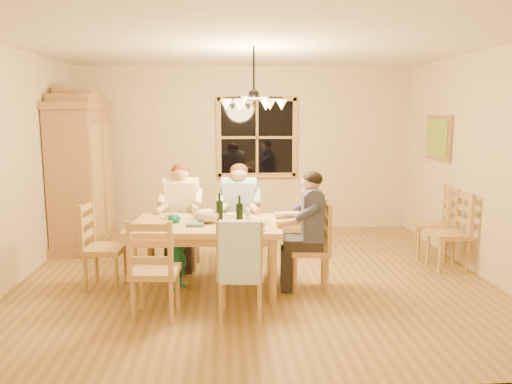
{
  "coord_description": "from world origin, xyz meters",
  "views": [
    {
      "loc": [
        -0.35,
        -5.77,
        1.98
      ],
      "look_at": [
        0.03,
        0.1,
        1.02
      ],
      "focal_mm": 35.0,
      "sensor_mm": 36.0,
      "label": 1
    }
  ],
  "objects": [
    {
      "name": "wine_bottle_b",
      "position": [
        -0.19,
        -0.52,
        0.93
      ],
      "size": [
        0.08,
        0.08,
        0.33
      ],
      "primitive_type": "cylinder",
      "color": "black",
      "rests_on": "dining_table"
    },
    {
      "name": "chair_end_right",
      "position": [
        0.6,
        -0.45,
        0.3
      ],
      "size": [
        0.45,
        0.47,
        0.99
      ],
      "rotation": [
        0.0,
        0.0,
        1.49
      ],
      "color": "tan",
      "rests_on": "floor"
    },
    {
      "name": "wine_glass_b",
      "position": [
        -0.08,
        -0.27,
        0.83
      ],
      "size": [
        0.06,
        0.06,
        0.14
      ],
      "primitive_type": "cylinder",
      "color": "silver",
      "rests_on": "dining_table"
    },
    {
      "name": "chair_far_right",
      "position": [
        -0.16,
        0.39,
        0.3
      ],
      "size": [
        0.47,
        0.45,
        0.99
      ],
      "rotation": [
        0.0,
        0.0,
        3.06
      ],
      "color": "tan",
      "rests_on": "floor"
    },
    {
      "name": "painting",
      "position": [
        2.71,
        1.2,
        1.6
      ],
      "size": [
        0.06,
        0.78,
        0.64
      ],
      "color": "olive",
      "rests_on": "wall_right"
    },
    {
      "name": "armoire",
      "position": [
        -2.42,
        1.6,
        1.06
      ],
      "size": [
        0.66,
        1.4,
        2.3
      ],
      "color": "olive",
      "rests_on": "floor"
    },
    {
      "name": "chair_near_left",
      "position": [
        -1.02,
        -1.1,
        0.3
      ],
      "size": [
        0.47,
        0.45,
        0.99
      ],
      "rotation": [
        0.0,
        0.0,
        -0.08
      ],
      "color": "tan",
      "rests_on": "floor"
    },
    {
      "name": "chair_spare_back",
      "position": [
        2.45,
        0.67,
        0.3
      ],
      "size": [
        0.53,
        0.54,
        0.99
      ],
      "rotation": [
        0.0,
        0.0,
        1.29
      ],
      "color": "tan",
      "rests_on": "floor"
    },
    {
      "name": "wine_bottle_a",
      "position": [
        -0.4,
        -0.35,
        0.93
      ],
      "size": [
        0.08,
        0.08,
        0.33
      ],
      "primitive_type": "cylinder",
      "color": "black",
      "rests_on": "dining_table"
    },
    {
      "name": "wall_back",
      "position": [
        0.0,
        2.5,
        1.35
      ],
      "size": [
        5.5,
        0.02,
        2.7
      ],
      "primitive_type": "cube",
      "color": "#C7B08D",
      "rests_on": "floor"
    },
    {
      "name": "ceiling",
      "position": [
        0.0,
        0.0,
        2.7
      ],
      "size": [
        5.5,
        5.0,
        0.02
      ],
      "primitive_type": "cube",
      "color": "white",
      "rests_on": "wall_back"
    },
    {
      "name": "chair_spare_front",
      "position": [
        2.45,
        0.14,
        0.3
      ],
      "size": [
        0.42,
        0.44,
        0.99
      ],
      "rotation": [
        0.0,
        0.0,
        1.57
      ],
      "color": "tan",
      "rests_on": "floor"
    },
    {
      "name": "adult_woman",
      "position": [
        -0.89,
        0.45,
        0.84
      ],
      "size": [
        0.42,
        0.45,
        0.87
      ],
      "rotation": [
        0.0,
        0.0,
        3.06
      ],
      "color": "beige",
      "rests_on": "floor"
    },
    {
      "name": "floor",
      "position": [
        0.0,
        0.0,
        0.0
      ],
      "size": [
        5.5,
        5.5,
        0.0
      ],
      "primitive_type": "plane",
      "color": "olive",
      "rests_on": "ground"
    },
    {
      "name": "dining_table",
      "position": [
        -0.55,
        -0.36,
        0.65
      ],
      "size": [
        1.73,
        1.14,
        0.76
      ],
      "rotation": [
        0.0,
        0.0,
        -0.08
      ],
      "color": "tan",
      "rests_on": "floor"
    },
    {
      "name": "wall_left",
      "position": [
        -2.75,
        0.0,
        1.35
      ],
      "size": [
        0.02,
        5.0,
        2.7
      ],
      "primitive_type": "cube",
      "color": "#C7B08D",
      "rests_on": "floor"
    },
    {
      "name": "wall_right",
      "position": [
        2.75,
        0.0,
        1.35
      ],
      "size": [
        0.02,
        5.0,
        2.7
      ],
      "primitive_type": "cube",
      "color": "#C7B08D",
      "rests_on": "floor"
    },
    {
      "name": "chair_near_right",
      "position": [
        -0.2,
        -1.17,
        0.3
      ],
      "size": [
        0.47,
        0.45,
        0.99
      ],
      "rotation": [
        0.0,
        0.0,
        -0.08
      ],
      "color": "tan",
      "rests_on": "floor"
    },
    {
      "name": "plate_woman",
      "position": [
        -0.95,
        -0.06,
        0.77
      ],
      "size": [
        0.26,
        0.26,
        0.02
      ],
      "primitive_type": "cylinder",
      "color": "white",
      "rests_on": "dining_table"
    },
    {
      "name": "chair_far_left",
      "position": [
        -0.89,
        0.45,
        0.3
      ],
      "size": [
        0.47,
        0.45,
        0.99
      ],
      "rotation": [
        0.0,
        0.0,
        3.06
      ],
      "color": "tan",
      "rests_on": "floor"
    },
    {
      "name": "cloth_bundle",
      "position": [
        -0.54,
        -0.36,
        0.84
      ],
      "size": [
        0.28,
        0.22,
        0.15
      ],
      "primitive_type": "ellipsoid",
      "color": "beige",
      "rests_on": "dining_table"
    },
    {
      "name": "child",
      "position": [
        -0.88,
        -0.34,
        0.43
      ],
      "size": [
        0.36,
        0.37,
        0.86
      ],
      "primitive_type": "imported",
      "rotation": [
        0.0,
        0.0,
        0.85
      ],
      "color": "#186D5A",
      "rests_on": "floor"
    },
    {
      "name": "adult_slate_man",
      "position": [
        0.6,
        -0.45,
        0.84
      ],
      "size": [
        0.45,
        0.42,
        0.87
      ],
      "rotation": [
        0.0,
        0.0,
        1.49
      ],
      "color": "#3B3F5F",
      "rests_on": "floor"
    },
    {
      "name": "towel",
      "position": [
        -0.21,
        -1.36,
        0.7
      ],
      "size": [
        0.39,
        0.13,
        0.58
      ],
      "primitive_type": "cube",
      "rotation": [
        0.0,
        0.0,
        -0.08
      ],
      "color": "#ACD2E9",
      "rests_on": "chair_near_right"
    },
    {
      "name": "plate_plaid",
      "position": [
        -0.26,
        -0.07,
        0.77
      ],
      "size": [
        0.26,
        0.26,
        0.02
      ],
      "primitive_type": "cylinder",
      "color": "white",
      "rests_on": "dining_table"
    },
    {
      "name": "napkin",
      "position": [
        -0.66,
        -0.51,
        0.78
      ],
      "size": [
        0.19,
        0.15,
        0.03
      ],
      "primitive_type": "cube",
      "rotation": [
        0.0,
        0.0,
        -0.08
      ],
      "color": "slate",
      "rests_on": "dining_table"
    },
    {
      "name": "window",
      "position": [
        0.2,
        2.47,
        1.55
      ],
      "size": [
        1.3,
        0.06,
        1.3
      ],
      "color": "black",
      "rests_on": "wall_back"
    },
    {
      "name": "adult_plaid_man",
      "position": [
        -0.16,
        0.39,
        0.84
      ],
      "size": [
        0.42,
        0.45,
        0.87
      ],
      "rotation": [
        0.0,
        0.0,
        3.06
      ],
      "color": "#366796",
      "rests_on": "floor"
    },
    {
      "name": "wine_glass_a",
      "position": [
        -0.67,
        -0.16,
        0.83
      ],
      "size": [
        0.06,
        0.06,
        0.14
      ],
      "primitive_type": "cylinder",
      "color": "silver",
      "rests_on": "dining_table"
    },
    {
      "name": "chandelier",
      "position": [
        -0.0,
        0.0,
        2.08
      ],
      "size": [
        0.77,
        0.68,
        0.71
      ],
      "color": "black",
      "rests_on": "ceiling"
    },
    {
      "name": "cap",
      "position": [
        -0.02,
        -0.72,
        0.82
      ],
      "size": [
        0.2,
        0.2,
        0.11
      ],
      "primitive_type": "ellipsoid",
      "color": "tan",
      "rests_on": "dining_table"
    },
    {
      "name": "plate_slate",
      "position": [
        0.04,
        -0.37,
        0.77
      ],
      "size": [
        0.26,
        0.26,
        0.02
      ],
      "primitive_type": "cylinder",
      "color": "white",
      "rests_on": "dining_table"
    },
    {
      "name": "chair_end_left",
      "position": [
        -1.69,
        -0.27,
        0.3
      ],
      "size": [
        0.45,
        0.47,
        0.99
      ],
      "rotation": [
        0.0,
        0.0,
        -1.65
      ],
      "color": "tan",
      "rests_on": "floor"
    }
  ]
}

